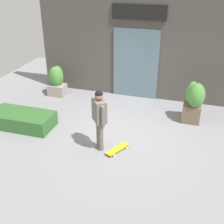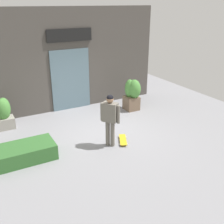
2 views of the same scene
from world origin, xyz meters
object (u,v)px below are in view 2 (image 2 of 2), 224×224
at_px(planter_box_left, 3,113).
at_px(planter_box_right, 133,92).
at_px(skateboarder, 110,115).
at_px(skateboard, 123,140).

bearing_deg(planter_box_left, planter_box_right, -7.10).
relative_size(skateboarder, skateboard, 2.20).
height_order(skateboarder, planter_box_right, skateboarder).
relative_size(skateboarder, planter_box_right, 1.30).
bearing_deg(planter_box_right, skateboarder, -134.99).
distance_m(planter_box_left, planter_box_right, 4.91).
bearing_deg(skateboarder, skateboard, -36.09).
xyz_separation_m(skateboard, planter_box_left, (-3.11, 2.82, 0.51)).
bearing_deg(skateboarder, planter_box_right, 7.51).
distance_m(skateboarder, planter_box_left, 3.90).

